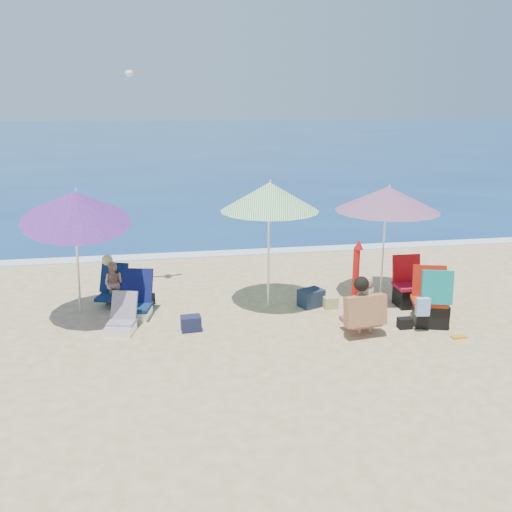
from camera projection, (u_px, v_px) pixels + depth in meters
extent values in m
plane|color=#D8BC84|center=(285.00, 338.00, 9.04)|extent=(120.00, 120.00, 0.00)
cube|color=navy|center=(178.00, 139.00, 51.72)|extent=(120.00, 80.00, 0.12)
cube|color=white|center=(240.00, 253.00, 13.87)|extent=(120.00, 0.50, 0.04)
cylinder|color=white|center=(383.00, 247.00, 10.56)|extent=(0.04, 0.04, 2.01)
cone|color=#FC213D|center=(388.00, 199.00, 10.28)|extent=(2.05, 2.05, 0.45)
cylinder|color=white|center=(390.00, 188.00, 10.20)|extent=(0.03, 0.03, 0.12)
cylinder|color=silver|center=(268.00, 251.00, 10.09)|extent=(0.05, 0.05, 2.13)
cone|color=green|center=(270.00, 197.00, 9.86)|extent=(2.08, 2.08, 0.50)
cylinder|color=white|center=(270.00, 184.00, 9.84)|extent=(0.04, 0.04, 0.13)
cylinder|color=white|center=(78.00, 261.00, 9.59)|extent=(0.17, 0.53, 2.01)
cone|color=#B21979|center=(76.00, 207.00, 9.15)|extent=(2.19, 2.24, 0.93)
cylinder|color=silver|center=(76.00, 193.00, 9.10)|extent=(0.05, 0.07, 0.14)
cylinder|color=red|center=(355.00, 286.00, 9.44)|extent=(0.13, 0.13, 1.34)
cone|color=#A50B10|center=(359.00, 244.00, 9.25)|extent=(0.19, 0.19, 0.17)
cube|color=#0C2447|center=(135.00, 307.00, 9.80)|extent=(0.64, 0.59, 0.07)
cube|color=#0B1140|center=(137.00, 286.00, 10.01)|extent=(0.60, 0.43, 0.58)
cube|color=white|center=(133.00, 312.00, 9.86)|extent=(0.66, 0.62, 0.18)
cube|color=#CB5047|center=(122.00, 322.00, 9.28)|extent=(0.51, 0.47, 0.05)
cube|color=#D05649|center=(124.00, 305.00, 9.38)|extent=(0.48, 0.35, 0.45)
cube|color=white|center=(120.00, 329.00, 9.19)|extent=(0.53, 0.49, 0.14)
cube|color=maroon|center=(410.00, 286.00, 10.29)|extent=(0.53, 0.47, 0.06)
cube|color=#A70B10|center=(406.00, 269.00, 10.45)|extent=(0.52, 0.15, 0.53)
cube|color=black|center=(410.00, 296.00, 10.38)|extent=(0.51, 0.45, 0.37)
cube|color=#B2240C|center=(429.00, 301.00, 9.46)|extent=(0.67, 0.63, 0.06)
cube|color=#AF1D0C|center=(429.00, 281.00, 9.61)|extent=(0.57, 0.30, 0.56)
cube|color=black|center=(431.00, 314.00, 9.52)|extent=(0.65, 0.61, 0.40)
cube|color=#0B8C85|center=(437.00, 287.00, 9.16)|extent=(0.52, 0.31, 0.56)
cube|color=#87AED8|center=(423.00, 307.00, 9.14)|extent=(0.23, 0.12, 0.30)
imported|color=tan|center=(365.00, 305.00, 9.09)|extent=(0.39, 0.28, 0.99)
cube|color=navy|center=(361.00, 321.00, 9.20)|extent=(0.61, 0.55, 0.07)
cube|color=#480E67|center=(365.00, 311.00, 8.93)|extent=(0.71, 0.33, 0.50)
sphere|color=black|center=(361.00, 284.00, 8.90)|extent=(0.24, 0.24, 0.24)
imported|color=tan|center=(115.00, 284.00, 10.32)|extent=(0.48, 0.42, 0.83)
cube|color=#0C1F47|center=(112.00, 297.00, 10.35)|extent=(0.61, 0.57, 0.06)
cube|color=#0C1E46|center=(114.00, 278.00, 10.57)|extent=(0.57, 0.43, 0.54)
sphere|color=#D6CC7B|center=(107.00, 260.00, 10.37)|extent=(0.20, 0.20, 0.20)
cube|color=#191C38|center=(191.00, 323.00, 9.29)|extent=(0.34, 0.26, 0.25)
cube|color=black|center=(145.00, 299.00, 10.44)|extent=(0.37, 0.34, 0.22)
cube|color=tan|center=(330.00, 303.00, 10.28)|extent=(0.25, 0.19, 0.21)
cube|color=#1A263A|center=(311.00, 298.00, 10.37)|extent=(0.52, 0.46, 0.32)
cube|color=black|center=(405.00, 323.00, 9.39)|extent=(0.23, 0.16, 0.18)
cube|color=orange|center=(459.00, 337.00, 9.03)|extent=(0.25, 0.13, 0.03)
ellipsoid|color=white|center=(129.00, 73.00, 10.01)|extent=(0.17, 0.32, 0.12)
cube|color=gray|center=(117.00, 72.00, 9.99)|extent=(0.31, 0.10, 0.07)
cube|color=gray|center=(137.00, 73.00, 10.08)|extent=(0.31, 0.10, 0.07)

